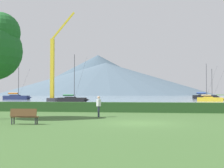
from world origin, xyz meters
name	(u,v)px	position (x,y,z in m)	size (l,w,h in m)	color
ground_plane	(140,123)	(0.00, 0.00, 0.00)	(1000.00, 1000.00, 0.00)	#3D602D
harbor_water	(154,97)	(0.00, 137.00, 0.00)	(320.00, 246.00, 0.00)	#8499A8
hedge_line	(146,107)	(0.00, 11.00, 0.49)	(80.00, 1.20, 0.98)	#284C23
sailboat_slip_0	(72,99)	(-16.96, 44.89, 0.59)	(6.96, 2.14, 10.34)	black
sailboat_slip_3	(17,97)	(-40.80, 67.89, 0.72)	(8.77, 2.76, 9.74)	navy
sailboat_slip_4	(210,99)	(13.55, 54.46, 0.55)	(6.79, 2.74, 7.61)	gold
sailboat_slip_8	(205,97)	(17.74, 89.42, 0.77)	(9.24, 2.84, 12.16)	black
park_bench_near_path	(24,116)	(-6.87, -1.76, 0.53)	(1.64, 0.57, 0.95)	brown
person_seated_viewer	(99,105)	(-3.51, 4.51, 0.97)	(0.36, 0.57, 1.65)	#2D3347
dock_crane	(53,73)	(-22.51, 48.19, 6.64)	(6.27, 2.00, 20.60)	#333338
distant_hill_west_ridge	(106,79)	(-57.88, 336.81, 19.17)	(250.10, 250.10, 38.33)	#4C6070
distant_hill_central_peak	(98,75)	(-75.48, 377.99, 26.51)	(197.83, 197.83, 53.02)	#425666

